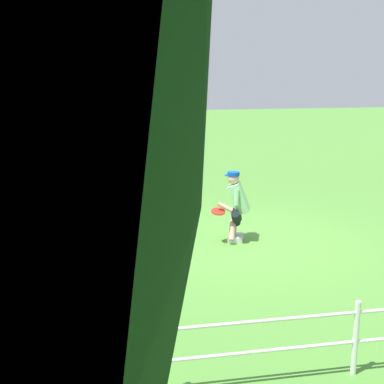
{
  "coord_description": "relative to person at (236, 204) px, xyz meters",
  "views": [
    {
      "loc": [
        2.58,
        8.82,
        3.14
      ],
      "look_at": [
        0.83,
        -0.42,
        0.9
      ],
      "focal_mm": 49.46,
      "sensor_mm": 36.0,
      "label": 1
    }
  ],
  "objects": [
    {
      "name": "ground_plane",
      "position": [
        -0.05,
        0.18,
        -0.7
      ],
      "size": [
        60.0,
        60.0,
        0.0
      ],
      "primitive_type": "plane",
      "color": "#508D37"
    },
    {
      "name": "frisbee_flying",
      "position": [
        1.35,
        -0.5,
        -0.02
      ],
      "size": [
        0.39,
        0.38,
        0.1
      ],
      "primitive_type": "cylinder",
      "rotation": [
        -0.12,
        0.18,
        0.71
      ],
      "color": "yellow"
    },
    {
      "name": "frisbee_held",
      "position": [
        0.37,
        0.12,
        -0.09
      ],
      "size": [
        0.33,
        0.33,
        0.11
      ],
      "primitive_type": "cylinder",
      "rotation": [
        0.12,
        -0.24,
        4.31
      ],
      "color": "red",
      "rests_on": "person"
    },
    {
      "name": "person",
      "position": [
        0.0,
        0.0,
        0.0
      ],
      "size": [
        0.68,
        0.65,
        1.29
      ],
      "rotation": [
        0.0,
        0.0,
        -0.37
      ],
      "color": "silver",
      "rests_on": "ground_plane"
    },
    {
      "name": "fence",
      "position": [
        -0.05,
        4.45,
        -0.21
      ],
      "size": [
        12.3,
        0.06,
        0.82
      ],
      "color": "white",
      "rests_on": "ground_plane"
    },
    {
      "name": "dog",
      "position": [
        1.62,
        -0.53,
        -0.33
      ],
      "size": [
        1.08,
        0.35,
        0.55
      ],
      "rotation": [
        0.0,
        0.0,
        3.04
      ],
      "color": "tan",
      "rests_on": "ground_plane"
    }
  ]
}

